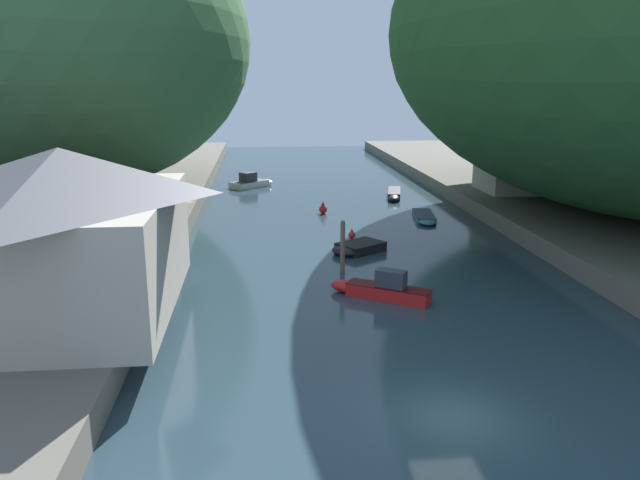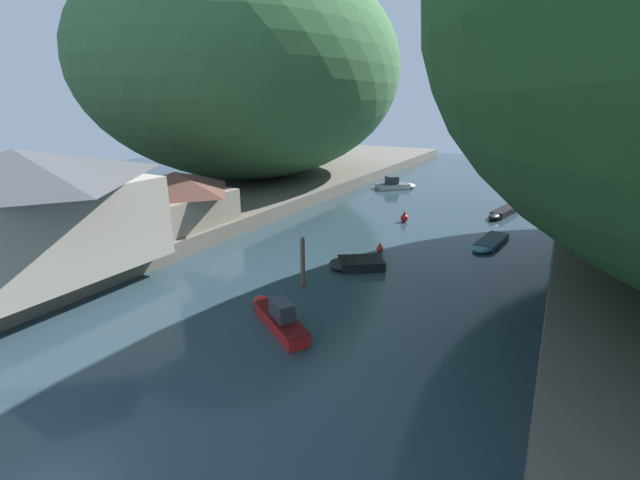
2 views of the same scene
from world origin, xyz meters
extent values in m
plane|color=#283D47|center=(0.00, 30.00, 0.00)|extent=(130.00, 130.00, 0.00)
cube|color=#666056|center=(-23.06, 30.00, 0.68)|extent=(22.00, 120.00, 1.36)
ellipsoid|color=#3D6B3D|center=(-24.16, 43.82, 15.10)|extent=(34.15, 47.81, 27.46)
cube|color=#B2A899|center=(-15.22, 8.87, 3.98)|extent=(9.21, 13.09, 5.23)
pyramid|color=#4C4C51|center=(-15.22, 8.87, 7.65)|extent=(9.94, 14.14, 2.10)
cube|color=gray|center=(-15.97, 20.87, 2.66)|extent=(6.87, 7.93, 2.60)
pyramid|color=brown|center=(-15.97, 20.87, 4.84)|extent=(7.41, 8.56, 1.77)
cube|color=#B2A899|center=(16.85, 37.49, 2.96)|extent=(4.69, 6.23, 3.20)
pyramid|color=brown|center=(16.85, 37.49, 5.33)|extent=(5.07, 6.73, 1.53)
cube|color=white|center=(-7.72, 50.44, 0.33)|extent=(4.58, 4.33, 0.65)
ellipsoid|color=white|center=(-6.10, 51.81, 0.33)|extent=(2.89, 2.88, 0.65)
cube|color=#525252|center=(-7.72, 50.44, 0.67)|extent=(4.67, 4.42, 0.03)
cube|color=#333842|center=(-7.82, 50.35, 1.17)|extent=(2.07, 2.07, 1.03)
cube|color=teal|center=(7.53, 32.49, 0.19)|extent=(2.18, 4.78, 0.38)
ellipsoid|color=teal|center=(7.21, 30.21, 0.19)|extent=(1.78, 2.49, 0.38)
cube|color=#132A33|center=(7.53, 32.49, 0.40)|extent=(2.22, 4.88, 0.03)
cube|color=red|center=(0.22, 12.35, 0.35)|extent=(4.46, 3.41, 0.70)
ellipsoid|color=red|center=(-1.70, 13.57, 0.35)|extent=(2.51, 2.15, 0.70)
cube|color=#450A0A|center=(0.22, 12.35, 0.71)|extent=(4.55, 3.48, 0.03)
cube|color=#333842|center=(0.34, 12.27, 1.17)|extent=(1.78, 1.54, 0.95)
cube|color=black|center=(7.22, 43.15, 0.31)|extent=(2.28, 5.14, 0.63)
ellipsoid|color=black|center=(6.67, 40.71, 0.31)|extent=(1.67, 2.69, 0.63)
cube|color=black|center=(7.22, 43.15, 0.64)|extent=(2.33, 5.25, 0.03)
cube|color=black|center=(0.32, 22.22, 0.30)|extent=(3.71, 3.51, 0.61)
ellipsoid|color=black|center=(-0.91, 21.34, 0.30)|extent=(2.42, 2.55, 0.61)
cube|color=black|center=(0.32, 22.22, 0.62)|extent=(3.78, 3.58, 0.03)
cylinder|color=brown|center=(-1.59, 17.48, 1.56)|extent=(0.29, 0.29, 3.11)
sphere|color=brown|center=(-1.59, 17.48, 3.17)|extent=(0.26, 0.26, 0.26)
sphere|color=red|center=(0.25, 25.91, 0.27)|extent=(0.53, 0.53, 0.53)
cone|color=red|center=(0.25, 25.91, 0.66)|extent=(0.27, 0.27, 0.27)
sphere|color=red|center=(-0.96, 35.32, 0.37)|extent=(0.73, 0.73, 0.73)
cone|color=red|center=(-0.96, 35.32, 0.92)|extent=(0.37, 0.37, 0.37)
cylinder|color=#282D3D|center=(-12.93, 17.49, 1.79)|extent=(0.13, 0.13, 0.85)
cylinder|color=#282D3D|center=(-12.95, 17.67, 1.79)|extent=(0.13, 0.13, 0.85)
cube|color=navy|center=(-12.94, 17.58, 2.52)|extent=(0.27, 0.41, 0.62)
sphere|color=tan|center=(-12.94, 17.58, 2.94)|extent=(0.22, 0.22, 0.22)
camera|label=1|loc=(-6.58, -19.13, 11.44)|focal=35.00mm
camera|label=2|loc=(11.60, -3.75, 11.25)|focal=24.00mm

